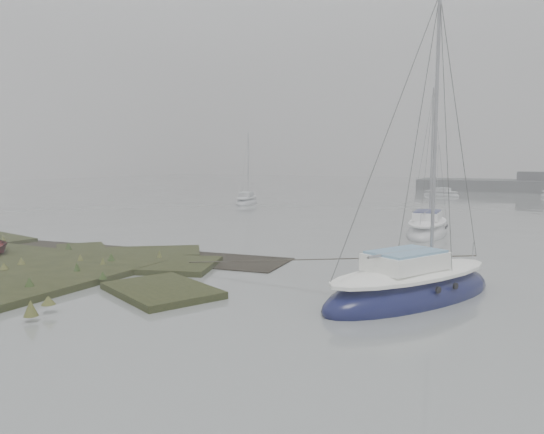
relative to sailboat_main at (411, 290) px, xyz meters
The scene contains 5 objects.
ground 28.73m from the sailboat_main, 104.89° to the left, with size 160.00×160.00×0.00m, color slate.
sailboat_main is the anchor object (origin of this frame).
sailboat_white 13.98m from the sailboat_main, 98.65° to the left, with size 2.30×6.13×8.51m.
sailboat_far_a 33.86m from the sailboat_main, 127.60° to the left, with size 2.91×5.20×6.97m.
sailboat_far_c 46.02m from the sailboat_main, 98.09° to the left, with size 4.55×3.06×6.13m.
Camera 1 is at (10.55, -13.00, 4.05)m, focal length 35.00 mm.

